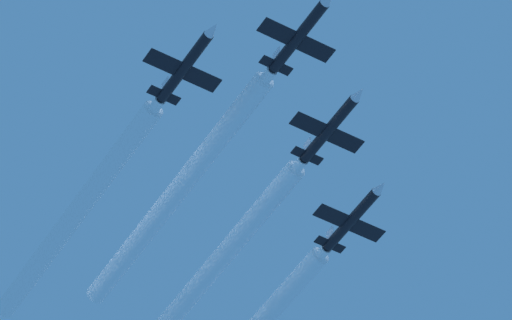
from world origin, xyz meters
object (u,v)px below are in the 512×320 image
Objects in this scene: jet_left_wingman at (331,127)px; jet_outer_left at (353,218)px; jet_lead at (300,34)px; jet_right_wingman at (186,65)px.

jet_left_wingman is 11.59m from jet_outer_left.
jet_lead reaches higher than jet_right_wingman.
jet_outer_left is at bearing -133.74° from jet_left_wingman.
jet_outer_left is (-7.94, -8.29, -1.56)m from jet_left_wingman.
jet_lead is 11.46m from jet_right_wingman.
jet_right_wingman reaches higher than jet_outer_left.
jet_outer_left is (-24.39, -8.12, -1.33)m from jet_right_wingman.
jet_left_wingman reaches higher than jet_outer_left.
jet_left_wingman is 1.00× the size of jet_right_wingman.
jet_outer_left is at bearing -135.16° from jet_lead.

